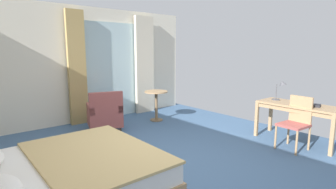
% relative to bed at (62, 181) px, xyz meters
% --- Properties ---
extents(ground, '(6.31, 7.38, 0.10)m').
position_rel_bed_xyz_m(ground, '(1.70, -0.07, -0.34)').
color(ground, '#426084').
extents(wall_back, '(5.91, 0.12, 2.77)m').
position_rel_bed_xyz_m(wall_back, '(1.70, 3.36, 1.10)').
color(wall_back, silver).
rests_on(wall_back, ground).
extents(balcony_glass_door, '(1.47, 0.02, 2.44)m').
position_rel_bed_xyz_m(balcony_glass_door, '(2.42, 3.28, 0.93)').
color(balcony_glass_door, silver).
rests_on(balcony_glass_door, ground).
extents(curtain_panel_left, '(0.41, 0.10, 2.65)m').
position_rel_bed_xyz_m(curtain_panel_left, '(1.47, 3.18, 1.04)').
color(curtain_panel_left, tan).
rests_on(curtain_panel_left, ground).
extents(curtain_panel_right, '(0.58, 0.10, 2.65)m').
position_rel_bed_xyz_m(curtain_panel_right, '(3.38, 3.18, 1.04)').
color(curtain_panel_right, beige).
rests_on(curtain_panel_right, ground).
extents(bed, '(2.06, 1.89, 1.12)m').
position_rel_bed_xyz_m(bed, '(0.00, 0.00, 0.00)').
color(bed, tan).
rests_on(bed, ground).
extents(writing_desk, '(0.62, 1.45, 0.74)m').
position_rel_bed_xyz_m(writing_desk, '(4.17, -0.75, 0.36)').
color(writing_desk, tan).
rests_on(writing_desk, ground).
extents(desk_chair, '(0.48, 0.46, 0.94)m').
position_rel_bed_xyz_m(desk_chair, '(3.79, -0.89, 0.23)').
color(desk_chair, '#9E4C47').
rests_on(desk_chair, ground).
extents(desk_lamp, '(0.18, 0.27, 0.43)m').
position_rel_bed_xyz_m(desk_lamp, '(4.26, -0.33, 0.75)').
color(desk_lamp, '#4C4C51').
rests_on(desk_lamp, writing_desk).
extents(closed_book, '(0.28, 0.37, 0.04)m').
position_rel_bed_xyz_m(closed_book, '(4.16, -0.95, 0.47)').
color(closed_book, '#232328').
rests_on(closed_book, writing_desk).
extents(armchair_by_window, '(0.87, 0.87, 0.88)m').
position_rel_bed_xyz_m(armchair_by_window, '(1.69, 2.30, 0.07)').
color(armchair_by_window, '#9E4C47').
rests_on(armchair_by_window, ground).
extents(round_cafe_table, '(0.57, 0.57, 0.74)m').
position_rel_bed_xyz_m(round_cafe_table, '(3.05, 2.22, 0.25)').
color(round_cafe_table, tan).
rests_on(round_cafe_table, ground).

